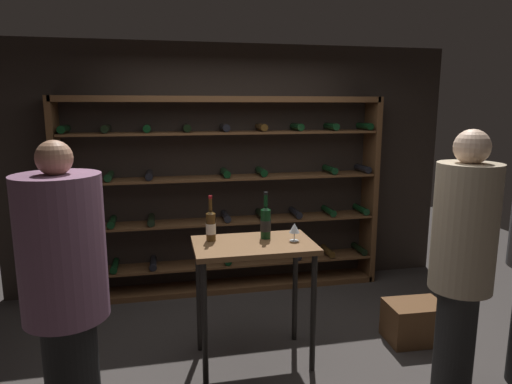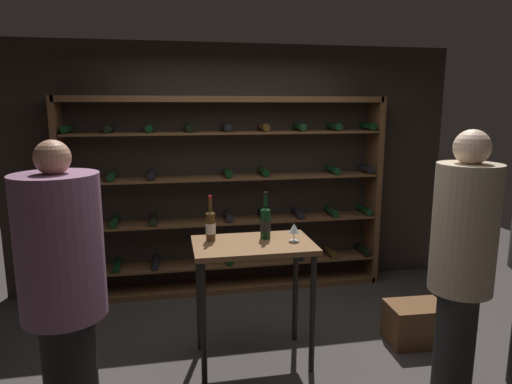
{
  "view_description": "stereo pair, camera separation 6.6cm",
  "coord_description": "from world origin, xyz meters",
  "px_view_note": "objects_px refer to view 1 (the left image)",
  "views": [
    {
      "loc": [
        -0.78,
        -3.2,
        1.99
      ],
      "look_at": [
        -0.06,
        0.21,
        1.33
      ],
      "focal_mm": 31.56,
      "sensor_mm": 36.0,
      "label": 1
    },
    {
      "loc": [
        -0.72,
        -3.21,
        1.99
      ],
      "look_at": [
        -0.06,
        0.21,
        1.33
      ],
      "focal_mm": 31.56,
      "sensor_mm": 36.0,
      "label": 2
    }
  ],
  "objects_px": {
    "wine_bottle_red_label": "(211,225)",
    "wine_rack": "(225,196)",
    "wine_glass_stemmed_right": "(294,229)",
    "person_guest_plum_blouse": "(65,282)",
    "person_host_in_suit": "(462,255)",
    "wine_crate": "(414,322)",
    "tasting_table": "(254,261)",
    "wine_bottle_green_slim": "(266,222)"
  },
  "relations": [
    {
      "from": "wine_bottle_red_label",
      "to": "wine_rack",
      "type": "bearing_deg",
      "value": 77.11
    },
    {
      "from": "wine_rack",
      "to": "wine_glass_stemmed_right",
      "type": "relative_size",
      "value": 24.13
    },
    {
      "from": "person_guest_plum_blouse",
      "to": "person_host_in_suit",
      "type": "xyz_separation_m",
      "value": [
        2.5,
        -0.13,
        0.03
      ]
    },
    {
      "from": "person_host_in_suit",
      "to": "wine_crate",
      "type": "relative_size",
      "value": 3.86
    },
    {
      "from": "wine_rack",
      "to": "wine_glass_stemmed_right",
      "type": "xyz_separation_m",
      "value": [
        0.32,
        -1.47,
        0.02
      ]
    },
    {
      "from": "tasting_table",
      "to": "wine_glass_stemmed_right",
      "type": "height_order",
      "value": "wine_glass_stemmed_right"
    },
    {
      "from": "person_guest_plum_blouse",
      "to": "wine_bottle_red_label",
      "type": "bearing_deg",
      "value": 154.3
    },
    {
      "from": "person_guest_plum_blouse",
      "to": "wine_crate",
      "type": "bearing_deg",
      "value": 129.55
    },
    {
      "from": "tasting_table",
      "to": "wine_crate",
      "type": "height_order",
      "value": "tasting_table"
    },
    {
      "from": "person_guest_plum_blouse",
      "to": "wine_rack",
      "type": "bearing_deg",
      "value": 175.74
    },
    {
      "from": "person_host_in_suit",
      "to": "wine_glass_stemmed_right",
      "type": "bearing_deg",
      "value": -131.79
    },
    {
      "from": "wine_glass_stemmed_right",
      "to": "wine_crate",
      "type": "bearing_deg",
      "value": 1.42
    },
    {
      "from": "wine_crate",
      "to": "wine_glass_stemmed_right",
      "type": "bearing_deg",
      "value": -178.58
    },
    {
      "from": "tasting_table",
      "to": "person_host_in_suit",
      "type": "distance_m",
      "value": 1.47
    },
    {
      "from": "tasting_table",
      "to": "wine_glass_stemmed_right",
      "type": "xyz_separation_m",
      "value": [
        0.32,
        -0.02,
        0.24
      ]
    },
    {
      "from": "wine_rack",
      "to": "wine_crate",
      "type": "xyz_separation_m",
      "value": [
        1.42,
        -1.44,
        -0.88
      ]
    },
    {
      "from": "wine_bottle_green_slim",
      "to": "person_guest_plum_blouse",
      "type": "bearing_deg",
      "value": -153.3
    },
    {
      "from": "tasting_table",
      "to": "wine_rack",
      "type": "bearing_deg",
      "value": 90.31
    },
    {
      "from": "wine_bottle_red_label",
      "to": "wine_bottle_green_slim",
      "type": "height_order",
      "value": "wine_bottle_green_slim"
    },
    {
      "from": "tasting_table",
      "to": "wine_crate",
      "type": "xyz_separation_m",
      "value": [
        1.41,
        0.01,
        -0.66
      ]
    },
    {
      "from": "tasting_table",
      "to": "person_host_in_suit",
      "type": "relative_size",
      "value": 0.52
    },
    {
      "from": "person_host_in_suit",
      "to": "wine_bottle_red_label",
      "type": "xyz_separation_m",
      "value": [
        -1.58,
        0.84,
        0.07
      ]
    },
    {
      "from": "person_host_in_suit",
      "to": "wine_rack",
      "type": "bearing_deg",
      "value": -155.1
    },
    {
      "from": "person_host_in_suit",
      "to": "wine_bottle_green_slim",
      "type": "bearing_deg",
      "value": -130.82
    },
    {
      "from": "wine_rack",
      "to": "wine_glass_stemmed_right",
      "type": "bearing_deg",
      "value": -77.59
    },
    {
      "from": "tasting_table",
      "to": "person_host_in_suit",
      "type": "height_order",
      "value": "person_host_in_suit"
    },
    {
      "from": "person_guest_plum_blouse",
      "to": "wine_bottle_green_slim",
      "type": "bearing_deg",
      "value": 143.6
    },
    {
      "from": "wine_bottle_green_slim",
      "to": "tasting_table",
      "type": "bearing_deg",
      "value": -141.41
    },
    {
      "from": "person_guest_plum_blouse",
      "to": "wine_glass_stemmed_right",
      "type": "bearing_deg",
      "value": 136.98
    },
    {
      "from": "person_guest_plum_blouse",
      "to": "wine_bottle_red_label",
      "type": "height_order",
      "value": "person_guest_plum_blouse"
    },
    {
      "from": "wine_bottle_red_label",
      "to": "tasting_table",
      "type": "bearing_deg",
      "value": -21.17
    },
    {
      "from": "wine_bottle_red_label",
      "to": "wine_crate",
      "type": "bearing_deg",
      "value": -3.77
    },
    {
      "from": "tasting_table",
      "to": "wine_bottle_green_slim",
      "type": "height_order",
      "value": "wine_bottle_green_slim"
    },
    {
      "from": "tasting_table",
      "to": "wine_bottle_red_label",
      "type": "height_order",
      "value": "wine_bottle_red_label"
    },
    {
      "from": "tasting_table",
      "to": "wine_crate",
      "type": "bearing_deg",
      "value": 0.28
    },
    {
      "from": "person_host_in_suit",
      "to": "wine_bottle_red_label",
      "type": "bearing_deg",
      "value": -123.53
    },
    {
      "from": "wine_rack",
      "to": "person_guest_plum_blouse",
      "type": "distance_m",
      "value": 2.38
    },
    {
      "from": "person_host_in_suit",
      "to": "tasting_table",
      "type": "bearing_deg",
      "value": -125.09
    },
    {
      "from": "wine_rack",
      "to": "wine_bottle_green_slim",
      "type": "relative_size",
      "value": 9.14
    },
    {
      "from": "wine_bottle_red_label",
      "to": "wine_glass_stemmed_right",
      "type": "height_order",
      "value": "wine_bottle_red_label"
    },
    {
      "from": "wine_crate",
      "to": "wine_bottle_green_slim",
      "type": "xyz_separation_m",
      "value": [
        -1.3,
        0.09,
        0.93
      ]
    },
    {
      "from": "person_host_in_suit",
      "to": "wine_bottle_green_slim",
      "type": "relative_size",
      "value": 5.0
    }
  ]
}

